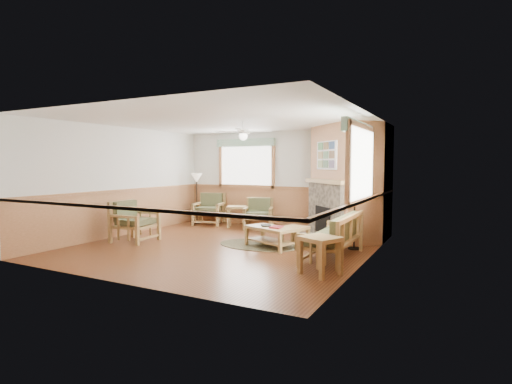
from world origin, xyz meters
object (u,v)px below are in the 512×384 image
at_px(coffee_table, 271,237).
at_px(end_table_chairs, 237,217).
at_px(armchair_back_right, 258,214).
at_px(sofa, 333,236).
at_px(footstool, 295,236).
at_px(floor_lamp_left, 197,198).
at_px(floor_lamp_right, 355,212).
at_px(armchair_back_left, 209,209).
at_px(armchair_left, 135,221).
at_px(end_table_sofa, 320,256).

xyz_separation_m(coffee_table, end_table_chairs, (-2.05, 2.08, 0.08)).
distance_m(armchair_back_right, end_table_chairs, 0.71).
xyz_separation_m(sofa, armchair_back_right, (-2.80, 2.39, 0.00)).
distance_m(footstool, floor_lamp_left, 4.29).
relative_size(sofa, footstool, 3.71).
bearing_deg(armchair_back_right, end_table_chairs, 157.58).
bearing_deg(floor_lamp_right, armchair_back_left, 162.35).
height_order(sofa, coffee_table, sofa).
height_order(end_table_chairs, floor_lamp_left, floor_lamp_left).
xyz_separation_m(armchair_left, floor_lamp_left, (-0.42, 2.99, 0.29)).
distance_m(armchair_back_left, floor_lamp_right, 4.89).
bearing_deg(armchair_back_right, armchair_left, -141.30).
distance_m(armchair_back_left, coffee_table, 3.74).
relative_size(armchair_left, floor_lamp_right, 0.59).
relative_size(armchair_back_right, end_table_sofa, 1.37).
distance_m(armchair_back_right, coffee_table, 2.47).
relative_size(armchair_left, coffee_table, 0.84).
bearing_deg(footstool, floor_lamp_left, 155.66).
height_order(armchair_back_left, floor_lamp_right, floor_lamp_right).
relative_size(armchair_left, end_table_chairs, 1.57).
relative_size(sofa, floor_lamp_right, 1.15).
relative_size(armchair_back_right, footstool, 1.72).
relative_size(coffee_table, floor_lamp_left, 0.74).
xyz_separation_m(armchair_back_left, armchair_back_right, (1.69, -0.10, -0.03)).
height_order(footstool, floor_lamp_left, floor_lamp_left).
height_order(armchair_back_right, armchair_left, armchair_left).
height_order(armchair_left, floor_lamp_right, floor_lamp_right).
height_order(end_table_chairs, end_table_sofa, end_table_sofa).
height_order(sofa, armchair_back_left, armchair_back_left).
bearing_deg(armchair_back_left, coffee_table, -50.95).
height_order(end_table_chairs, floor_lamp_right, floor_lamp_right).
bearing_deg(floor_lamp_right, end_table_sofa, -90.29).
distance_m(armchair_left, end_table_chairs, 3.08).
relative_size(sofa, end_table_chairs, 3.05).
bearing_deg(armchair_back_left, armchair_left, -106.08).
distance_m(end_table_chairs, floor_lamp_right, 3.95).
height_order(armchair_back_left, armchair_left, armchair_left).
bearing_deg(end_table_sofa, armchair_back_left, 141.74).
xyz_separation_m(armchair_back_right, end_table_chairs, (-0.69, 0.02, -0.12)).
distance_m(coffee_table, floor_lamp_right, 1.83).
distance_m(armchair_left, end_table_sofa, 4.72).
xyz_separation_m(coffee_table, floor_lamp_left, (-3.49, 2.16, 0.53)).
bearing_deg(floor_lamp_right, armchair_back_right, 154.96).
bearing_deg(floor_lamp_left, end_table_sofa, -35.78).
xyz_separation_m(armchair_back_left, footstool, (3.43, -1.75, -0.24)).
bearing_deg(end_table_sofa, footstool, 122.26).
distance_m(sofa, armchair_back_left, 5.14).
bearing_deg(end_table_chairs, armchair_back_right, -1.88).
height_order(sofa, end_table_chairs, sofa).
bearing_deg(end_table_sofa, floor_lamp_left, 144.22).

